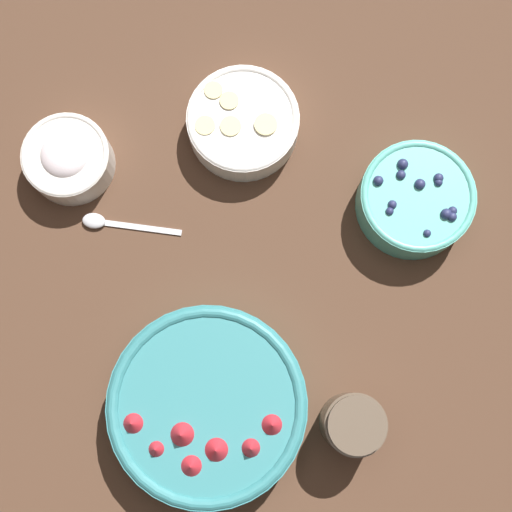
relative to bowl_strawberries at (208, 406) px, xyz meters
name	(u,v)px	position (x,y,z in m)	size (l,w,h in m)	color
ground_plane	(214,247)	(0.10, -0.19, -0.04)	(4.00, 4.00, 0.00)	#4C3323
bowl_strawberries	(208,406)	(0.00, 0.00, 0.00)	(0.25, 0.25, 0.09)	teal
bowl_blueberries	(415,200)	(-0.10, -0.37, 0.00)	(0.15, 0.15, 0.06)	#56B7A8
bowl_bananas	(243,122)	(0.16, -0.35, -0.01)	(0.15, 0.15, 0.05)	white
bowl_cream	(68,158)	(0.34, -0.19, -0.01)	(0.12, 0.12, 0.06)	silver
jar_chocolate	(352,424)	(-0.17, -0.07, 0.00)	(0.08, 0.08, 0.09)	brown
spoon	(112,223)	(0.24, -0.14, -0.03)	(0.13, 0.07, 0.01)	silver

